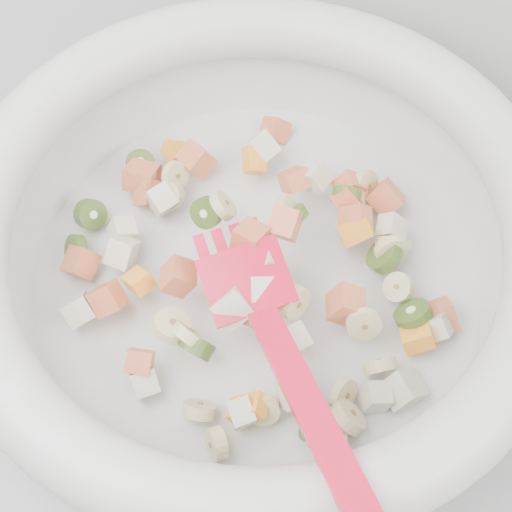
% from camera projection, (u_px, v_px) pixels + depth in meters
% --- Properties ---
extents(counter, '(2.00, 0.60, 0.90)m').
position_uv_depth(counter, '(300.00, 500.00, 0.97)').
color(counter, gray).
rests_on(counter, ground).
extents(mixing_bowl, '(0.43, 0.43, 0.14)m').
position_uv_depth(mixing_bowl, '(256.00, 245.00, 0.56)').
color(mixing_bowl, silver).
rests_on(mixing_bowl, counter).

